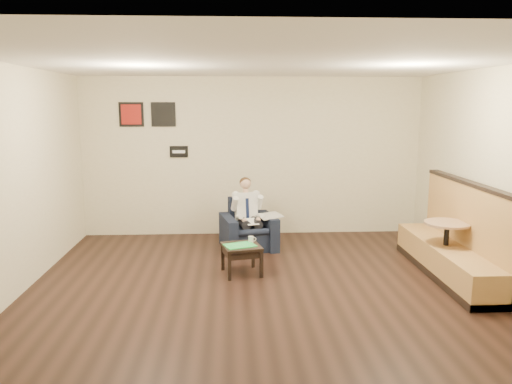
{
  "coord_description": "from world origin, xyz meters",
  "views": [
    {
      "loc": [
        -0.39,
        -5.84,
        2.33
      ],
      "look_at": [
        -0.03,
        1.2,
        1.08
      ],
      "focal_mm": 35.0,
      "sensor_mm": 36.0,
      "label": 1
    }
  ],
  "objects_px": {
    "coffee_mug": "(251,239)",
    "cafe_table": "(445,249)",
    "banquette": "(451,230)",
    "smartphone": "(242,242)",
    "armchair": "(249,224)",
    "side_table": "(242,259)",
    "green_folder": "(240,245)",
    "seated_man": "(250,217)"
  },
  "relations": [
    {
      "from": "side_table",
      "to": "banquette",
      "type": "xyz_separation_m",
      "value": [
        2.84,
        -0.22,
        0.44
      ]
    },
    {
      "from": "coffee_mug",
      "to": "cafe_table",
      "type": "relative_size",
      "value": 0.11
    },
    {
      "from": "green_folder",
      "to": "banquette",
      "type": "bearing_deg",
      "value": -3.87
    },
    {
      "from": "armchair",
      "to": "green_folder",
      "type": "height_order",
      "value": "armchair"
    },
    {
      "from": "green_folder",
      "to": "side_table",
      "type": "bearing_deg",
      "value": 46.1
    },
    {
      "from": "side_table",
      "to": "banquette",
      "type": "bearing_deg",
      "value": -4.37
    },
    {
      "from": "cafe_table",
      "to": "coffee_mug",
      "type": "bearing_deg",
      "value": 172.18
    },
    {
      "from": "smartphone",
      "to": "banquette",
      "type": "distance_m",
      "value": 2.86
    },
    {
      "from": "side_table",
      "to": "coffee_mug",
      "type": "height_order",
      "value": "coffee_mug"
    },
    {
      "from": "armchair",
      "to": "coffee_mug",
      "type": "height_order",
      "value": "armchair"
    },
    {
      "from": "seated_man",
      "to": "cafe_table",
      "type": "bearing_deg",
      "value": -39.35
    },
    {
      "from": "seated_man",
      "to": "side_table",
      "type": "relative_size",
      "value": 2.19
    },
    {
      "from": "side_table",
      "to": "cafe_table",
      "type": "relative_size",
      "value": 0.66
    },
    {
      "from": "banquette",
      "to": "cafe_table",
      "type": "bearing_deg",
      "value": -175.52
    },
    {
      "from": "armchair",
      "to": "side_table",
      "type": "height_order",
      "value": "armchair"
    },
    {
      "from": "green_folder",
      "to": "banquette",
      "type": "xyz_separation_m",
      "value": [
        2.86,
        -0.19,
        0.23
      ]
    },
    {
      "from": "side_table",
      "to": "coffee_mug",
      "type": "relative_size",
      "value": 5.79
    },
    {
      "from": "seated_man",
      "to": "cafe_table",
      "type": "distance_m",
      "value": 2.96
    },
    {
      "from": "side_table",
      "to": "seated_man",
      "type": "bearing_deg",
      "value": 81.82
    },
    {
      "from": "armchair",
      "to": "seated_man",
      "type": "xyz_separation_m",
      "value": [
        0.02,
        -0.1,
        0.15
      ]
    },
    {
      "from": "armchair",
      "to": "green_folder",
      "type": "relative_size",
      "value": 2.02
    },
    {
      "from": "armchair",
      "to": "seated_man",
      "type": "bearing_deg",
      "value": -90.0
    },
    {
      "from": "smartphone",
      "to": "cafe_table",
      "type": "relative_size",
      "value": 0.17
    },
    {
      "from": "seated_man",
      "to": "smartphone",
      "type": "distance_m",
      "value": 1.01
    },
    {
      "from": "smartphone",
      "to": "side_table",
      "type": "bearing_deg",
      "value": -97.35
    },
    {
      "from": "green_folder",
      "to": "banquette",
      "type": "relative_size",
      "value": 0.16
    },
    {
      "from": "banquette",
      "to": "coffee_mug",
      "type": "bearing_deg",
      "value": 172.44
    },
    {
      "from": "cafe_table",
      "to": "smartphone",
      "type": "bearing_deg",
      "value": 172.32
    },
    {
      "from": "smartphone",
      "to": "armchair",
      "type": "bearing_deg",
      "value": 80.83
    },
    {
      "from": "green_folder",
      "to": "seated_man",
      "type": "bearing_deg",
      "value": 80.89
    },
    {
      "from": "green_folder",
      "to": "cafe_table",
      "type": "relative_size",
      "value": 0.54
    },
    {
      "from": "seated_man",
      "to": "side_table",
      "type": "height_order",
      "value": "seated_man"
    },
    {
      "from": "banquette",
      "to": "seated_man",
      "type": "bearing_deg",
      "value": 153.15
    },
    {
      "from": "armchair",
      "to": "seated_man",
      "type": "distance_m",
      "value": 0.18
    },
    {
      "from": "side_table",
      "to": "green_folder",
      "type": "height_order",
      "value": "green_folder"
    },
    {
      "from": "side_table",
      "to": "cafe_table",
      "type": "distance_m",
      "value": 2.8
    },
    {
      "from": "smartphone",
      "to": "coffee_mug",
      "type": "bearing_deg",
      "value": -7.1
    },
    {
      "from": "green_folder",
      "to": "coffee_mug",
      "type": "relative_size",
      "value": 4.74
    },
    {
      "from": "side_table",
      "to": "green_folder",
      "type": "bearing_deg",
      "value": -133.9
    },
    {
      "from": "armchair",
      "to": "smartphone",
      "type": "distance_m",
      "value": 1.1
    },
    {
      "from": "armchair",
      "to": "banquette",
      "type": "distance_m",
      "value": 3.08
    },
    {
      "from": "coffee_mug",
      "to": "banquette",
      "type": "distance_m",
      "value": 2.73
    }
  ]
}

